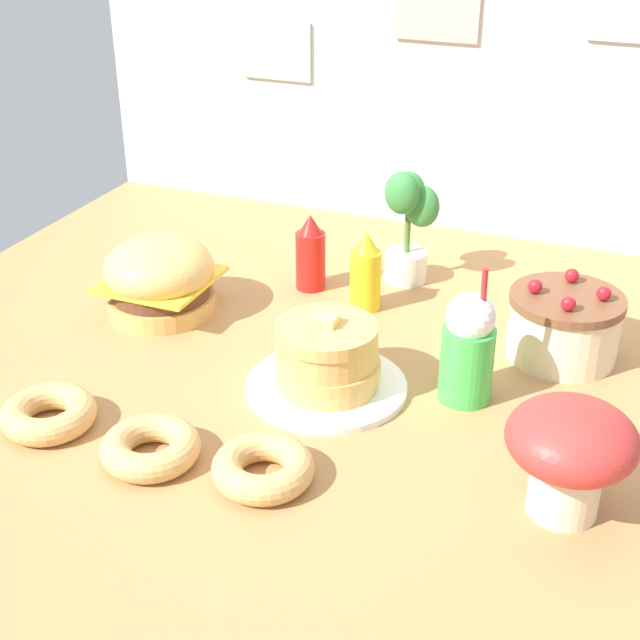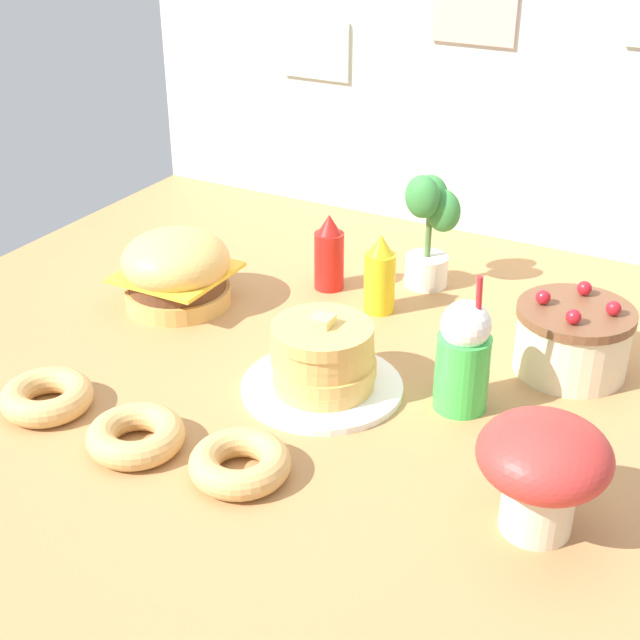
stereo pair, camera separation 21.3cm
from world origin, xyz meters
The scene contains 13 objects.
ground_plane centered at (0.00, 0.00, -0.01)m, with size 2.37×2.16×0.02m, color #B27F4C.
back_wall centered at (0.00, 1.07, 0.53)m, with size 2.37×0.04×1.06m.
burger centered at (-0.51, 0.18, 0.10)m, with size 0.30×0.30×0.21m.
pancake_stack centered at (0.06, -0.03, 0.08)m, with size 0.38×0.38×0.20m.
layer_cake centered at (0.54, 0.34, 0.09)m, with size 0.28×0.28×0.20m.
ketchup_bottle centered at (-0.19, 0.47, 0.10)m, with size 0.09×0.09×0.22m.
mustard_bottle centered at (0.00, 0.41, 0.10)m, with size 0.09×0.09×0.22m.
cream_soda_cup centered at (0.37, 0.06, 0.13)m, with size 0.12×0.12×0.34m.
donut_pink_glaze centered at (-0.45, -0.39, 0.03)m, with size 0.21×0.21×0.06m.
donut_chocolate centered at (-0.18, -0.42, 0.03)m, with size 0.21×0.21×0.06m.
donut_vanilla centered at (0.07, -0.39, 0.03)m, with size 0.21×0.21×0.06m.
potted_plant centered at (0.05, 0.62, 0.18)m, with size 0.15×0.14×0.34m.
mushroom_stool centered at (0.64, -0.26, 0.15)m, with size 0.25×0.25×0.23m.
Camera 2 is at (0.92, -1.61, 1.14)m, focal length 50.71 mm.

